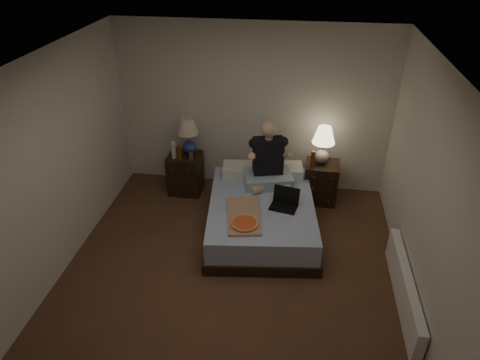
% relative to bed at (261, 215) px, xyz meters
% --- Properties ---
extents(floor, '(4.00, 4.50, 0.00)m').
position_rel_bed_xyz_m(floor, '(-0.27, -1.05, -0.23)').
color(floor, brown).
rests_on(floor, ground).
extents(ceiling, '(4.00, 4.50, 0.00)m').
position_rel_bed_xyz_m(ceiling, '(-0.27, -1.05, 2.27)').
color(ceiling, white).
rests_on(ceiling, ground).
extents(wall_back, '(4.00, 0.00, 2.50)m').
position_rel_bed_xyz_m(wall_back, '(-0.27, 1.20, 1.02)').
color(wall_back, silver).
rests_on(wall_back, ground).
extents(wall_left, '(0.00, 4.50, 2.50)m').
position_rel_bed_xyz_m(wall_left, '(-2.27, -1.05, 1.02)').
color(wall_left, silver).
rests_on(wall_left, ground).
extents(wall_right, '(0.00, 4.50, 2.50)m').
position_rel_bed_xyz_m(wall_right, '(1.73, -1.05, 1.02)').
color(wall_right, silver).
rests_on(wall_right, ground).
extents(bed, '(1.56, 1.96, 0.45)m').
position_rel_bed_xyz_m(bed, '(0.00, 0.00, 0.00)').
color(bed, '#5A76B5').
rests_on(bed, floor).
extents(nightstand_left, '(0.49, 0.44, 0.62)m').
position_rel_bed_xyz_m(nightstand_left, '(-1.24, 0.80, 0.09)').
color(nightstand_left, black).
rests_on(nightstand_left, floor).
extents(nightstand_right, '(0.49, 0.44, 0.61)m').
position_rel_bed_xyz_m(nightstand_right, '(0.80, 0.84, 0.08)').
color(nightstand_right, black).
rests_on(nightstand_right, floor).
extents(lamp_left, '(0.40, 0.40, 0.56)m').
position_rel_bed_xyz_m(lamp_left, '(-1.19, 0.90, 0.68)').
color(lamp_left, navy).
rests_on(lamp_left, nightstand_left).
extents(lamp_right, '(0.35, 0.35, 0.56)m').
position_rel_bed_xyz_m(lamp_right, '(0.77, 0.88, 0.67)').
color(lamp_right, gray).
rests_on(lamp_right, nightstand_right).
extents(water_bottle, '(0.07, 0.07, 0.25)m').
position_rel_bed_xyz_m(water_bottle, '(-1.36, 0.70, 0.52)').
color(water_bottle, silver).
rests_on(water_bottle, nightstand_left).
extents(soda_can, '(0.07, 0.07, 0.10)m').
position_rel_bed_xyz_m(soda_can, '(-1.11, 0.70, 0.45)').
color(soda_can, '#9E9E9A').
rests_on(soda_can, nightstand_left).
extents(beer_bottle_left, '(0.06, 0.06, 0.23)m').
position_rel_bed_xyz_m(beer_bottle_left, '(-1.27, 0.66, 0.51)').
color(beer_bottle_left, '#522C0B').
rests_on(beer_bottle_left, nightstand_left).
extents(beer_bottle_right, '(0.06, 0.06, 0.23)m').
position_rel_bed_xyz_m(beer_bottle_right, '(0.65, 0.78, 0.50)').
color(beer_bottle_right, '#5F230D').
rests_on(beer_bottle_right, nightstand_right).
extents(person, '(0.77, 0.67, 0.93)m').
position_rel_bed_xyz_m(person, '(0.04, 0.45, 0.69)').
color(person, black).
rests_on(person, bed).
extents(laptop, '(0.39, 0.35, 0.24)m').
position_rel_bed_xyz_m(laptop, '(0.29, -0.11, 0.35)').
color(laptop, black).
rests_on(laptop, bed).
extents(pizza_box, '(0.52, 0.82, 0.08)m').
position_rel_bed_xyz_m(pizza_box, '(-0.15, -0.57, 0.27)').
color(pizza_box, tan).
rests_on(pizza_box, bed).
extents(radiator, '(0.10, 1.60, 0.40)m').
position_rel_bed_xyz_m(radiator, '(1.66, -1.08, -0.03)').
color(radiator, white).
rests_on(radiator, floor).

